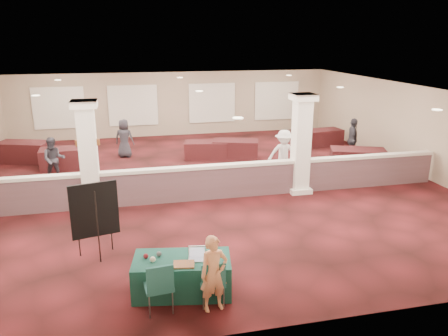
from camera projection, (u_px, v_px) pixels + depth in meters
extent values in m
plane|color=#481214|center=(201.00, 184.00, 15.12)|extent=(16.00, 16.00, 0.00)
cube|color=gray|center=(173.00, 104.00, 22.12)|extent=(16.00, 0.04, 3.20)
cube|color=gray|center=(283.00, 245.00, 7.19)|extent=(16.00, 0.04, 3.20)
cube|color=gray|center=(410.00, 128.00, 16.35)|extent=(0.04, 16.00, 3.20)
cube|color=white|center=(199.00, 91.00, 14.19)|extent=(16.00, 16.00, 0.02)
cube|color=#52373A|center=(209.00, 184.00, 13.57)|extent=(15.60, 0.20, 1.00)
cube|color=beige|center=(209.00, 167.00, 13.41)|extent=(15.60, 0.28, 0.10)
cube|color=white|center=(89.00, 156.00, 12.51)|extent=(0.50, 0.50, 3.20)
cube|color=white|center=(93.00, 205.00, 12.95)|extent=(0.70, 0.70, 0.16)
cube|color=white|center=(84.00, 104.00, 12.08)|extent=(0.72, 0.72, 0.20)
cube|color=white|center=(301.00, 144.00, 13.89)|extent=(0.50, 0.50, 3.20)
cube|color=white|center=(299.00, 189.00, 14.33)|extent=(0.70, 0.70, 0.16)
cube|color=white|center=(303.00, 97.00, 13.45)|extent=(0.72, 0.72, 0.20)
cylinder|color=brown|center=(77.00, 143.00, 12.34)|extent=(0.12, 0.12, 0.18)
cylinder|color=white|center=(77.00, 143.00, 12.34)|extent=(0.09, 0.09, 0.10)
cylinder|color=brown|center=(98.00, 142.00, 12.45)|extent=(0.12, 0.12, 0.18)
cylinder|color=white|center=(98.00, 142.00, 12.45)|extent=(0.09, 0.09, 0.10)
cube|color=#0F3A33|center=(182.00, 275.00, 8.62)|extent=(2.03, 1.26, 0.73)
cube|color=#1B514D|center=(212.00, 281.00, 8.24)|extent=(0.49, 0.49, 0.06)
cube|color=#1B514D|center=(214.00, 275.00, 7.96)|extent=(0.45, 0.07, 0.45)
cylinder|color=slate|center=(203.00, 299.00, 8.09)|extent=(0.03, 0.03, 0.43)
cylinder|color=slate|center=(224.00, 297.00, 8.16)|extent=(0.03, 0.03, 0.43)
cylinder|color=slate|center=(201.00, 288.00, 8.46)|extent=(0.03, 0.03, 0.43)
cylinder|color=slate|center=(220.00, 286.00, 8.52)|extent=(0.03, 0.03, 0.43)
cube|color=#1B514D|center=(159.00, 286.00, 8.01)|extent=(0.56, 0.56, 0.07)
cube|color=#1B514D|center=(160.00, 279.00, 7.72)|extent=(0.49, 0.10, 0.49)
cylinder|color=slate|center=(150.00, 307.00, 7.83)|extent=(0.03, 0.03, 0.47)
cylinder|color=slate|center=(173.00, 303.00, 7.96)|extent=(0.03, 0.03, 0.47)
cylinder|color=slate|center=(146.00, 294.00, 8.22)|extent=(0.03, 0.03, 0.47)
cylinder|color=slate|center=(168.00, 290.00, 8.35)|extent=(0.03, 0.03, 0.47)
cube|color=black|center=(94.00, 210.00, 9.76)|extent=(1.05, 0.29, 1.27)
cylinder|color=black|center=(77.00, 222.00, 9.90)|extent=(0.04, 0.04, 1.70)
cylinder|color=black|center=(110.00, 217.00, 10.21)|extent=(0.04, 0.04, 1.70)
cylinder|color=black|center=(98.00, 228.00, 9.62)|extent=(0.04, 0.04, 1.70)
imported|color=#FCAC6D|center=(214.00, 274.00, 7.97)|extent=(0.59, 0.45, 1.47)
cube|color=black|center=(67.00, 158.00, 16.80)|extent=(2.00, 1.08, 0.79)
cube|color=black|center=(236.00, 149.00, 18.23)|extent=(2.06, 1.46, 0.76)
cube|color=black|center=(358.00, 160.00, 16.57)|extent=(2.23, 1.64, 0.81)
cube|color=black|center=(24.00, 152.00, 17.67)|extent=(2.22, 1.58, 0.82)
cube|color=black|center=(206.00, 150.00, 18.17)|extent=(1.90, 1.22, 0.71)
cube|color=black|center=(322.00, 137.00, 20.38)|extent=(1.91, 1.12, 0.74)
imported|color=black|center=(54.00, 160.00, 15.16)|extent=(0.79, 0.49, 1.57)
imported|color=silver|center=(284.00, 154.00, 15.50)|extent=(1.21, 0.77, 1.75)
imported|color=black|center=(352.00, 140.00, 17.64)|extent=(0.87, 1.14, 1.76)
imported|color=black|center=(124.00, 138.00, 18.24)|extent=(0.89, 0.66, 1.61)
cube|color=silver|center=(197.00, 259.00, 8.48)|extent=(0.36, 0.28, 0.02)
cube|color=silver|center=(197.00, 251.00, 8.56)|extent=(0.33, 0.07, 0.22)
cube|color=silver|center=(197.00, 252.00, 8.56)|extent=(0.30, 0.05, 0.19)
cube|color=#C6661F|center=(184.00, 264.00, 8.28)|extent=(0.45, 0.36, 0.03)
sphere|color=beige|center=(153.00, 259.00, 8.38)|extent=(0.11, 0.11, 0.11)
sphere|color=maroon|center=(146.00, 256.00, 8.52)|extent=(0.10, 0.10, 0.10)
sphere|color=#525157|center=(159.00, 254.00, 8.60)|extent=(0.10, 0.10, 0.10)
cube|color=red|center=(215.00, 265.00, 8.28)|extent=(0.12, 0.05, 0.01)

